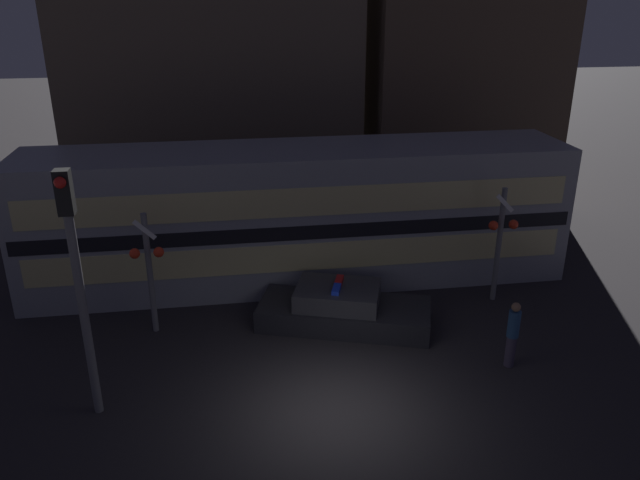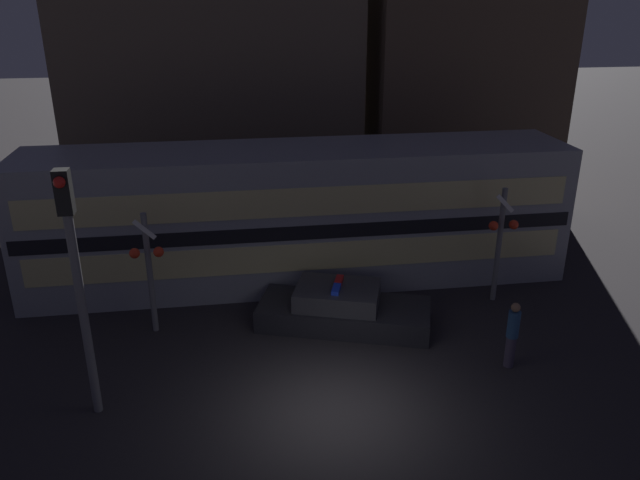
# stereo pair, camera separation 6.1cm
# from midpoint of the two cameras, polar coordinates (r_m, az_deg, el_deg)

# --- Properties ---
(ground_plane) EXTENTS (120.00, 120.00, 0.00)m
(ground_plane) POSITION_cam_midpoint_polar(r_m,az_deg,el_deg) (14.32, 1.28, -15.60)
(ground_plane) COLOR #262326
(train) EXTENTS (16.72, 3.09, 4.28)m
(train) POSITION_cam_midpoint_polar(r_m,az_deg,el_deg) (19.57, -2.06, 2.27)
(train) COLOR gray
(train) RESTS_ON ground_plane
(police_car) EXTENTS (5.05, 3.21, 1.28)m
(police_car) POSITION_cam_midpoint_polar(r_m,az_deg,el_deg) (17.41, 1.97, -6.37)
(police_car) COLOR black
(police_car) RESTS_ON ground_plane
(pedestrian) EXTENTS (0.29, 0.29, 1.75)m
(pedestrian) POSITION_cam_midpoint_polar(r_m,az_deg,el_deg) (16.11, 17.09, -8.21)
(pedestrian) COLOR #3F384C
(pedestrian) RESTS_ON ground_plane
(crossing_signal_near) EXTENTS (0.88, 0.38, 3.51)m
(crossing_signal_near) POSITION_cam_midpoint_polar(r_m,az_deg,el_deg) (18.84, 16.06, 0.15)
(crossing_signal_near) COLOR slate
(crossing_signal_near) RESTS_ON ground_plane
(crossing_signal_far) EXTENTS (0.88, 0.38, 3.41)m
(crossing_signal_far) POSITION_cam_midpoint_polar(r_m,az_deg,el_deg) (17.02, -15.48, -2.35)
(crossing_signal_far) COLOR slate
(crossing_signal_far) RESTS_ON ground_plane
(traffic_light_corner) EXTENTS (0.30, 0.46, 5.55)m
(traffic_light_corner) POSITION_cam_midpoint_polar(r_m,az_deg,el_deg) (13.60, -21.40, -3.08)
(traffic_light_corner) COLOR slate
(traffic_light_corner) RESTS_ON ground_plane
(building_left) EXTENTS (11.55, 5.64, 9.51)m
(building_left) POSITION_cam_midpoint_polar(r_m,az_deg,el_deg) (26.99, -9.72, 13.19)
(building_left) COLOR brown
(building_left) RESTS_ON ground_plane
(building_center) EXTENTS (7.88, 6.68, 10.54)m
(building_center) POSITION_cam_midpoint_polar(r_m,az_deg,el_deg) (28.91, 11.89, 14.65)
(building_center) COLOR brown
(building_center) RESTS_ON ground_plane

